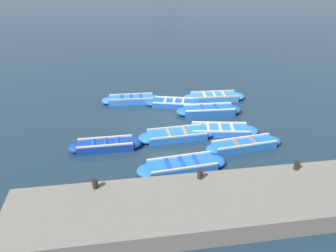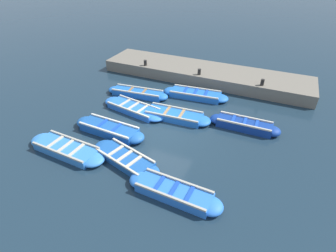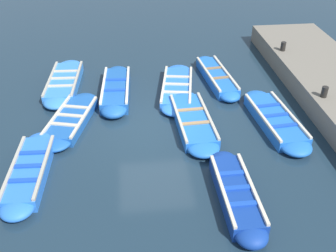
{
  "view_description": "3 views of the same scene",
  "coord_description": "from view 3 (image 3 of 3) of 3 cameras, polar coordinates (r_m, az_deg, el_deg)",
  "views": [
    {
      "loc": [
        -14.72,
        2.58,
        7.94
      ],
      "look_at": [
        -0.92,
        0.49,
        0.54
      ],
      "focal_mm": 35.0,
      "sensor_mm": 36.0,
      "label": 1
    },
    {
      "loc": [
        9.12,
        4.4,
        7.1
      ],
      "look_at": [
        -0.13,
        0.26,
        0.23
      ],
      "focal_mm": 28.0,
      "sensor_mm": 36.0,
      "label": 2
    },
    {
      "loc": [
        0.66,
        10.27,
        6.87
      ],
      "look_at": [
        -0.39,
        0.48,
        0.27
      ],
      "focal_mm": 42.0,
      "sensor_mm": 36.0,
      "label": 3
    }
  ],
  "objects": [
    {
      "name": "bollard_north",
      "position": [
        16.38,
        16.37,
        11.03
      ],
      "size": [
        0.2,
        0.2,
        0.35
      ],
      "primitive_type": "cylinder",
      "color": "black",
      "rests_on": "quay_wall"
    },
    {
      "name": "boat_mid_row",
      "position": [
        15.01,
        7.08,
        7.06
      ],
      "size": [
        1.11,
        3.73,
        0.4
      ],
      "color": "blue",
      "rests_on": "ground"
    },
    {
      "name": "boat_bow_out",
      "position": [
        14.08,
        -7.55,
        5.23
      ],
      "size": [
        1.05,
        3.68,
        0.46
      ],
      "color": "#1E59AD",
      "rests_on": "ground"
    },
    {
      "name": "boat_centre",
      "position": [
        14.18,
        1.34,
        5.53
      ],
      "size": [
        1.58,
        3.89,
        0.36
      ],
      "color": "blue",
      "rests_on": "ground"
    },
    {
      "name": "boat_far_corner",
      "position": [
        9.8,
        9.88,
        -9.7
      ],
      "size": [
        0.82,
        3.3,
        0.45
      ],
      "color": "navy",
      "rests_on": "ground"
    },
    {
      "name": "boat_inner_gap",
      "position": [
        10.94,
        -19.42,
        -6.23
      ],
      "size": [
        0.98,
        3.51,
        0.41
      ],
      "color": "blue",
      "rests_on": "ground"
    },
    {
      "name": "bollard_mid_north",
      "position": [
        13.34,
        21.76,
        4.62
      ],
      "size": [
        0.2,
        0.2,
        0.35
      ],
      "primitive_type": "cylinder",
      "color": "black",
      "rests_on": "quay_wall"
    },
    {
      "name": "boat_stern_in",
      "position": [
        15.01,
        -14.81,
        6.13
      ],
      "size": [
        1.18,
        3.82,
        0.39
      ],
      "color": "#3884E0",
      "rests_on": "ground"
    },
    {
      "name": "boat_outer_right",
      "position": [
        12.77,
        15.26,
        0.86
      ],
      "size": [
        1.25,
        3.84,
        0.4
      ],
      "color": "blue",
      "rests_on": "ground"
    },
    {
      "name": "boat_drifting",
      "position": [
        12.76,
        -13.87,
        0.92
      ],
      "size": [
        1.73,
        3.49,
        0.35
      ],
      "color": "#1E59AD",
      "rests_on": "ground"
    },
    {
      "name": "ground_plane",
      "position": [
        12.37,
        -2.04,
        0.08
      ],
      "size": [
        120.0,
        120.0,
        0.0
      ],
      "primitive_type": "plane",
      "color": "#1C303F"
    },
    {
      "name": "boat_outer_left",
      "position": [
        12.31,
        3.63,
        0.76
      ],
      "size": [
        1.15,
        3.81,
        0.39
      ],
      "color": "blue",
      "rests_on": "ground"
    }
  ]
}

